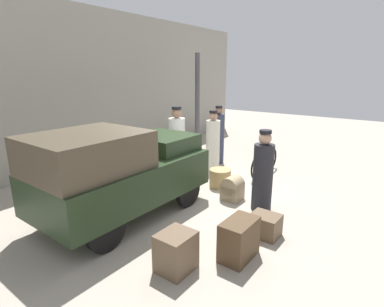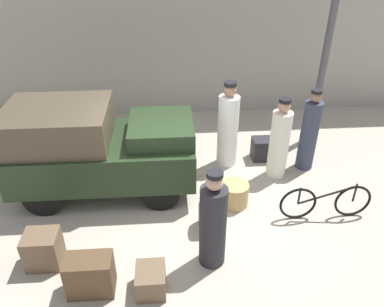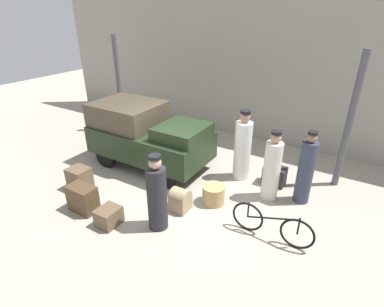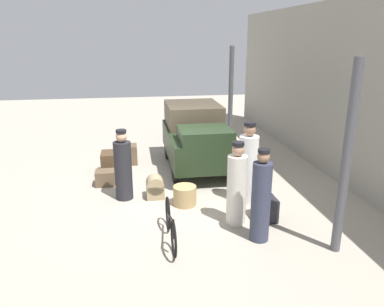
# 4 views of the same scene
# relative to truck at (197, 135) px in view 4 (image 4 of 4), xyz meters

# --- Properties ---
(ground_plane) EXTENTS (30.00, 30.00, 0.00)m
(ground_plane) POSITION_rel_truck_xyz_m (1.53, -0.61, -0.94)
(ground_plane) COLOR #A89E8E
(station_building_facade) EXTENTS (16.00, 0.15, 4.50)m
(station_building_facade) POSITION_rel_truck_xyz_m (1.53, 3.46, 1.31)
(station_building_facade) COLOR gray
(station_building_facade) RESTS_ON ground
(canopy_pillar_left) EXTENTS (0.16, 0.16, 3.31)m
(canopy_pillar_left) POSITION_rel_truck_xyz_m (-2.52, 1.64, 0.72)
(canopy_pillar_left) COLOR #4C4C51
(canopy_pillar_left) RESTS_ON ground
(canopy_pillar_right) EXTENTS (0.16, 0.16, 3.31)m
(canopy_pillar_right) POSITION_rel_truck_xyz_m (4.76, 1.64, 0.72)
(canopy_pillar_right) COLOR #4C4C51
(canopy_pillar_right) RESTS_ON ground
(truck) EXTENTS (3.31, 1.66, 1.73)m
(truck) POSITION_rel_truck_xyz_m (0.00, 0.00, 0.00)
(truck) COLOR black
(truck) RESTS_ON ground
(bicycle) EXTENTS (1.62, 0.04, 0.68)m
(bicycle) POSITION_rel_truck_xyz_m (3.99, -1.18, -0.61)
(bicycle) COLOR black
(bicycle) RESTS_ON ground
(wicker_basket) EXTENTS (0.52, 0.52, 0.44)m
(wicker_basket) POSITION_rel_truck_xyz_m (2.49, -0.70, -0.72)
(wicker_basket) COLOR tan
(wicker_basket) RESTS_ON ground
(porter_carrying_trunk) EXTENTS (0.35, 0.35, 1.74)m
(porter_carrying_trunk) POSITION_rel_truck_xyz_m (4.19, 0.44, -0.14)
(porter_carrying_trunk) COLOR #33384C
(porter_carrying_trunk) RESTS_ON ground
(porter_lifting_near_truck) EXTENTS (0.40, 0.40, 1.64)m
(porter_lifting_near_truck) POSITION_rel_truck_xyz_m (1.92, -2.03, -0.20)
(porter_lifting_near_truck) COLOR #232328
(porter_lifting_near_truck) RESTS_ON ground
(porter_standing_middle) EXTENTS (0.39, 0.39, 1.69)m
(porter_standing_middle) POSITION_rel_truck_xyz_m (3.50, 0.18, -0.17)
(porter_standing_middle) COLOR silver
(porter_standing_middle) RESTS_ON ground
(porter_with_bicycle) EXTENTS (0.43, 0.43, 1.84)m
(porter_with_bicycle) POSITION_rel_truck_xyz_m (2.56, 0.71, -0.10)
(porter_with_bicycle) COLOR white
(porter_with_bicycle) RESTS_ON ground
(suitcase_tan_flat) EXTENTS (0.50, 0.44, 0.56)m
(suitcase_tan_flat) POSITION_rel_truck_xyz_m (-0.61, -1.90, -0.66)
(suitcase_tan_flat) COLOR brown
(suitcase_tan_flat) RESTS_ON ground
(trunk_large_brown) EXTENTS (0.55, 0.38, 0.48)m
(trunk_large_brown) POSITION_rel_truck_xyz_m (3.42, 0.83, -0.70)
(trunk_large_brown) COLOR #232328
(trunk_large_brown) RESTS_ON ground
(suitcase_black_upright) EXTENTS (0.64, 0.39, 0.60)m
(suitcase_black_upright) POSITION_rel_truck_xyz_m (0.17, -2.46, -0.64)
(suitcase_black_upright) COLOR #4C3823
(suitcase_black_upright) RESTS_ON ground
(trunk_barrel_dark) EXTENTS (0.39, 0.40, 0.53)m
(trunk_barrel_dark) POSITION_rel_truck_xyz_m (1.99, -1.32, -0.68)
(trunk_barrel_dark) COLOR #9E8966
(trunk_barrel_dark) RESTS_ON ground
(trunk_wicker_pale) EXTENTS (0.41, 0.48, 0.38)m
(trunk_wicker_pale) POSITION_rel_truck_xyz_m (1.00, -2.51, -0.75)
(trunk_wicker_pale) COLOR brown
(trunk_wicker_pale) RESTS_ON ground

